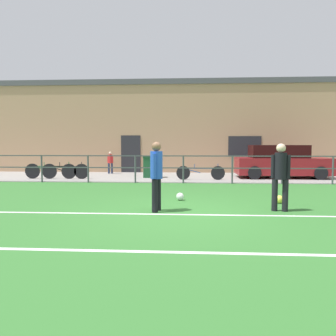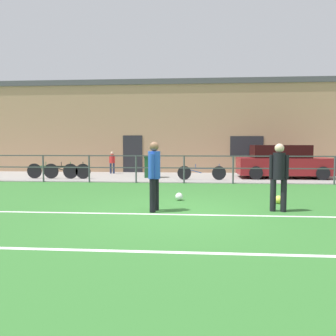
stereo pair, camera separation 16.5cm
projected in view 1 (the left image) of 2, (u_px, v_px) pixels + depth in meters
name	position (u px, v px, depth m)	size (l,w,h in m)	color
ground	(179.00, 214.00, 7.90)	(60.00, 44.00, 0.04)	#33702D
field_line_touchline	(178.00, 214.00, 7.71)	(36.00, 0.11, 0.00)	white
field_line_hash	(172.00, 252.00, 5.02)	(36.00, 0.11, 0.00)	white
pavement_strip	(184.00, 177.00, 16.36)	(48.00, 5.00, 0.02)	gray
perimeter_fence	(183.00, 165.00, 13.82)	(36.07, 0.07, 1.15)	#474C51
clubhouse_facade	(185.00, 127.00, 19.86)	(28.00, 2.56, 5.23)	tan
player_goalkeeper	(280.00, 173.00, 8.04)	(0.44, 0.29, 1.63)	black
player_striker	(156.00, 172.00, 8.01)	(0.29, 0.45, 1.67)	black
soccer_ball_match	(180.00, 197.00, 9.65)	(0.22, 0.22, 0.22)	white
soccer_ball_spare	(279.00, 199.00, 9.16)	(0.22, 0.22, 0.22)	#E5E04C
spectator_child	(110.00, 161.00, 18.13)	(0.32, 0.21, 1.19)	#232D4C
parked_car_red	(281.00, 162.00, 15.88)	(4.29, 1.87, 1.55)	maroon
bicycle_parked_0	(200.00, 173.00, 15.00)	(2.16, 0.04, 0.72)	black
bicycle_parked_1	(51.00, 171.00, 15.43)	(2.42, 0.04, 0.78)	black
bicycle_parked_2	(65.00, 171.00, 15.39)	(2.21, 0.04, 0.78)	black
trash_bin_0	(151.00, 167.00, 16.01)	(0.67, 0.57, 1.02)	#194C28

